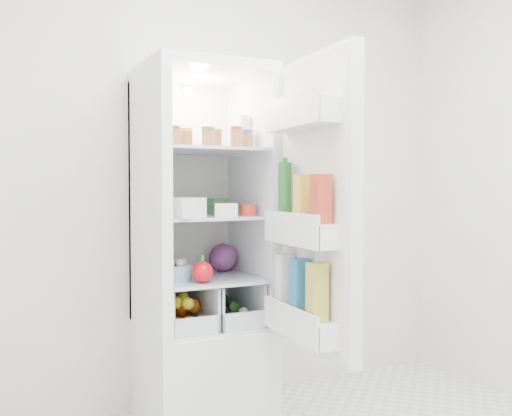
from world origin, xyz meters
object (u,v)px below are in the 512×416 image
red_cabbage (223,258)px  mushroom_bowl (175,273)px  refrigerator (199,291)px  fridge_door (313,211)px

red_cabbage → mushroom_bowl: 0.36m
refrigerator → mushroom_bowl: size_ratio=11.20×
red_cabbage → refrigerator: bearing=-160.4°
refrigerator → fridge_door: size_ratio=1.38×
red_cabbage → mushroom_bowl: size_ratio=0.93×
refrigerator → mushroom_bowl: 0.23m
refrigerator → mushroom_bowl: (-0.17, -0.11, 0.12)m
mushroom_bowl → fridge_door: bearing=-49.8°
refrigerator → fridge_door: bearing=-66.1°
fridge_door → red_cabbage: bearing=13.9°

